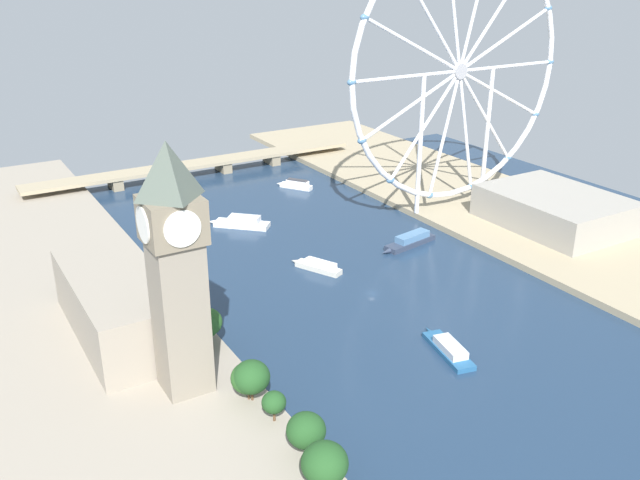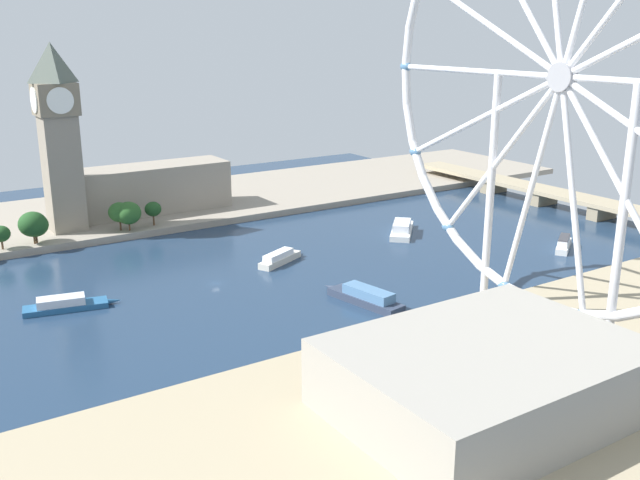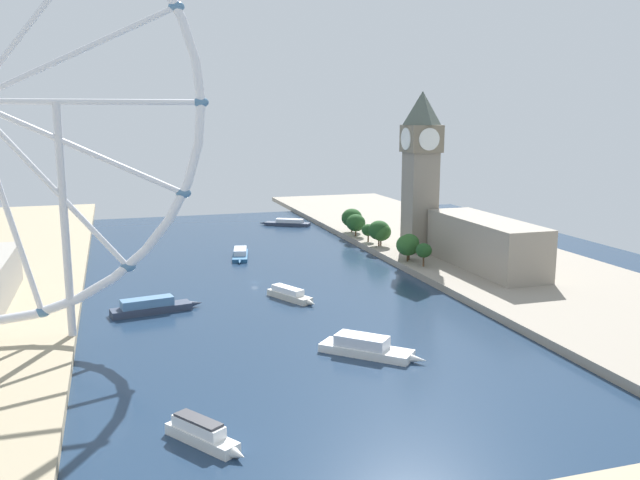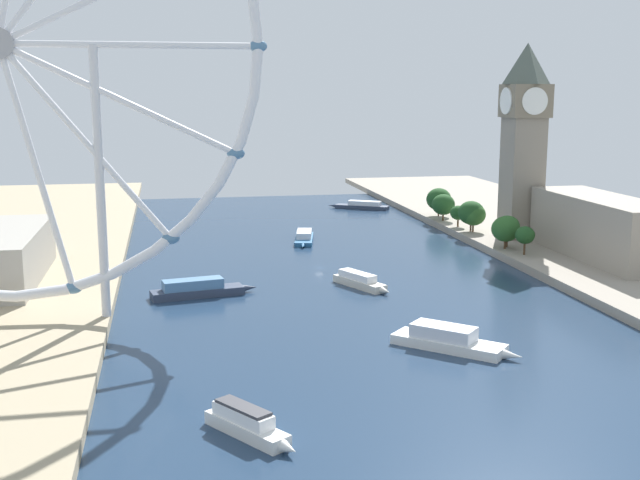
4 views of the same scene
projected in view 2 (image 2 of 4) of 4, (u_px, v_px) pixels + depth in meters
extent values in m
plane|color=#1E334C|center=(216.00, 283.00, 252.64)|extent=(397.36, 397.36, 0.00)
cube|color=gray|center=(114.00, 212.00, 343.66)|extent=(90.00, 520.00, 3.00)
cube|color=tan|center=(433.00, 422.00, 160.77)|extent=(90.00, 520.00, 3.00)
cube|color=gray|center=(63.00, 174.00, 302.27)|extent=(13.93, 13.93, 48.79)
cube|color=#776B57|center=(55.00, 99.00, 293.54)|extent=(16.16, 16.16, 13.07)
pyramid|color=#4C564C|center=(51.00, 62.00, 289.43)|extent=(14.62, 14.62, 16.07)
cylinder|color=white|center=(76.00, 98.00, 297.91)|extent=(10.58, 0.50, 10.58)
cylinder|color=white|center=(34.00, 100.00, 289.17)|extent=(10.58, 0.50, 10.58)
cylinder|color=white|center=(60.00, 101.00, 286.82)|extent=(0.50, 10.58, 10.58)
cylinder|color=white|center=(50.00, 97.00, 300.26)|extent=(0.50, 10.58, 10.58)
cube|color=gray|center=(153.00, 188.00, 337.95)|extent=(22.00, 70.27, 21.86)
cylinder|color=#513823|center=(2.00, 245.00, 280.88)|extent=(0.80, 0.80, 3.43)
ellipsoid|color=#1E471E|center=(1.00, 234.00, 279.60)|extent=(7.11, 7.11, 6.40)
cylinder|color=#513823|center=(35.00, 239.00, 288.17)|extent=(0.80, 0.80, 3.63)
ellipsoid|color=#1E471E|center=(33.00, 224.00, 286.39)|extent=(11.20, 11.20, 10.08)
cylinder|color=#513823|center=(37.00, 239.00, 289.27)|extent=(0.80, 0.80, 3.25)
ellipsoid|color=#285623|center=(35.00, 225.00, 287.64)|extent=(10.42, 10.42, 9.37)
cylinder|color=#513823|center=(121.00, 225.00, 307.16)|extent=(0.80, 0.80, 4.27)
ellipsoid|color=#285623|center=(119.00, 212.00, 305.50)|extent=(9.38, 9.38, 8.45)
cylinder|color=#513823|center=(154.00, 220.00, 315.11)|extent=(0.80, 0.80, 4.44)
ellipsoid|color=#1E471E|center=(153.00, 209.00, 313.67)|extent=(7.19, 7.19, 6.47)
cylinder|color=#513823|center=(129.00, 227.00, 307.18)|extent=(0.80, 0.80, 3.37)
ellipsoid|color=#285623|center=(128.00, 213.00, 305.49)|extent=(10.74, 10.74, 9.67)
torus|color=silver|center=(562.00, 77.00, 189.14)|extent=(131.28, 2.87, 131.28)
cylinder|color=#99999E|center=(562.00, 77.00, 189.14)|extent=(7.70, 3.00, 7.70)
cylinder|color=silver|center=(485.00, 22.00, 208.47)|extent=(58.59, 1.72, 29.41)
cylinder|color=silver|center=(475.00, 71.00, 214.96)|extent=(64.21, 1.72, 1.72)
cylinder|color=silver|center=(479.00, 119.00, 216.33)|extent=(58.59, 1.72, 29.41)
cylinder|color=silver|center=(499.00, 160.00, 212.32)|extent=(41.38, 1.72, 51.27)
cylinder|color=silver|center=(531.00, 188.00, 203.72)|extent=(15.97, 1.72, 62.98)
cylinder|color=silver|center=(573.00, 198.00, 192.22)|extent=(15.97, 1.72, 62.98)
cylinder|color=silver|center=(618.00, 184.00, 180.12)|extent=(41.38, 1.72, 51.27)
ellipsoid|color=teal|center=(406.00, 67.00, 240.78)|extent=(4.80, 3.20, 3.20)
ellipsoid|color=teal|center=(415.00, 152.00, 243.53)|extent=(4.80, 3.20, 3.20)
ellipsoid|color=teal|center=(448.00, 227.00, 235.51)|extent=(4.80, 3.20, 3.20)
ellipsoid|color=teal|center=(504.00, 285.00, 218.30)|extent=(4.80, 3.20, 3.20)
ellipsoid|color=teal|center=(583.00, 315.00, 195.31)|extent=(4.80, 3.20, 3.20)
cylinder|color=silver|center=(622.00, 225.00, 181.04)|extent=(2.40, 2.40, 70.70)
cylinder|color=silver|center=(490.00, 192.00, 217.19)|extent=(2.40, 2.40, 70.70)
cube|color=gray|center=(486.00, 377.00, 161.10)|extent=(49.89, 66.44, 15.98)
cube|color=tan|center=(572.00, 197.00, 350.14)|extent=(209.36, 16.25, 2.00)
cube|color=gray|center=(494.00, 186.00, 392.74)|extent=(6.00, 14.63, 6.26)
cube|color=gray|center=(544.00, 198.00, 365.12)|extent=(6.00, 14.63, 6.26)
cube|color=gray|center=(602.00, 212.00, 337.49)|extent=(6.00, 14.63, 6.26)
cube|color=white|center=(402.00, 231.00, 313.22)|extent=(25.88, 25.10, 2.44)
cone|color=white|center=(404.00, 222.00, 328.45)|extent=(5.31, 5.21, 2.44)
cube|color=silver|center=(402.00, 226.00, 311.10)|extent=(16.07, 15.73, 3.28)
cube|color=beige|center=(280.00, 260.00, 274.08)|extent=(13.84, 21.71, 2.39)
cone|color=beige|center=(298.00, 252.00, 284.38)|extent=(3.84, 4.55, 2.39)
cube|color=white|center=(278.00, 255.00, 272.54)|extent=(10.14, 15.12, 2.29)
cube|color=#235684|center=(66.00, 307.00, 228.63)|extent=(12.28, 26.60, 1.82)
cone|color=#235684|center=(114.00, 301.00, 233.77)|extent=(2.74, 4.90, 1.82)
cube|color=silver|center=(61.00, 301.00, 227.56)|extent=(8.85, 15.41, 2.58)
cube|color=white|center=(564.00, 246.00, 291.19)|extent=(14.64, 18.81, 2.51)
cone|color=white|center=(566.00, 239.00, 301.22)|extent=(4.05, 4.33, 2.51)
cube|color=white|center=(564.00, 241.00, 289.62)|extent=(10.79, 13.53, 2.46)
cube|color=#38383D|center=(564.00, 237.00, 289.19)|extent=(9.87, 12.29, 0.55)
cube|color=#2D384C|center=(365.00, 300.00, 233.56)|extent=(29.11, 11.97, 2.49)
cone|color=#2D384C|center=(330.00, 287.00, 245.03)|extent=(5.46, 3.37, 2.49)
cube|color=teal|center=(369.00, 293.00, 231.79)|extent=(19.03, 9.06, 3.05)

